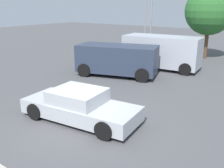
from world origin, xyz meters
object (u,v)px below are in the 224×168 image
(van_white, at_px, (161,51))
(light_post_mid, at_px, (146,2))
(sedan_foreground, at_px, (80,106))
(suv_dark, at_px, (117,59))

(van_white, distance_m, light_post_mid, 13.36)
(van_white, bearing_deg, sedan_foreground, 91.15)
(suv_dark, bearing_deg, van_white, 49.66)
(suv_dark, xyz_separation_m, light_post_mid, (-5.79, 13.99, 3.38))
(light_post_mid, bearing_deg, sedan_foreground, -67.58)
(sedan_foreground, bearing_deg, suv_dark, 106.04)
(van_white, height_order, light_post_mid, light_post_mid)
(sedan_foreground, distance_m, light_post_mid, 21.92)
(van_white, relative_size, suv_dark, 1.01)
(sedan_foreground, relative_size, light_post_mid, 0.71)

